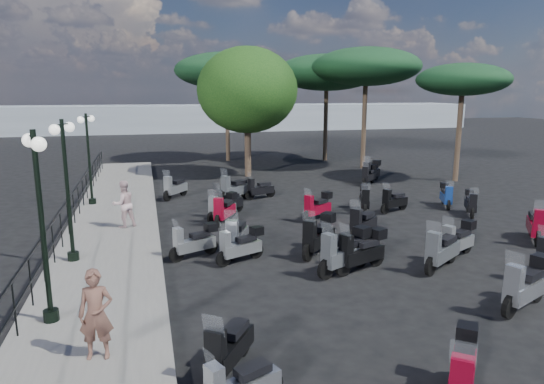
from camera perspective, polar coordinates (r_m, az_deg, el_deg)
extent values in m
plane|color=black|center=(15.71, 5.69, -5.53)|extent=(120.00, 120.00, 0.00)
cube|color=slate|center=(17.69, -18.16, -3.84)|extent=(3.00, 30.00, 0.15)
cylinder|color=black|center=(10.43, -28.03, -12.02)|extent=(0.04, 0.04, 1.10)
cylinder|color=black|center=(11.67, -26.53, -9.38)|extent=(0.04, 0.04, 1.10)
cylinder|color=black|center=(12.93, -25.33, -7.24)|extent=(0.04, 0.04, 1.10)
cylinder|color=black|center=(14.21, -24.36, -5.48)|extent=(0.04, 0.04, 1.10)
cylinder|color=black|center=(15.51, -23.56, -4.02)|extent=(0.04, 0.04, 1.10)
cylinder|color=black|center=(16.82, -22.88, -2.78)|extent=(0.04, 0.04, 1.10)
cylinder|color=black|center=(18.14, -22.30, -1.72)|extent=(0.04, 0.04, 1.10)
cylinder|color=black|center=(19.46, -21.80, -0.81)|extent=(0.04, 0.04, 1.10)
cylinder|color=black|center=(20.80, -21.36, -0.01)|extent=(0.04, 0.04, 1.10)
cylinder|color=black|center=(22.13, -20.98, 0.69)|extent=(0.04, 0.04, 1.10)
cylinder|color=black|center=(23.47, -20.64, 1.32)|extent=(0.04, 0.04, 1.10)
cylinder|color=black|center=(24.81, -20.33, 1.87)|extent=(0.04, 0.04, 1.10)
cylinder|color=black|center=(26.16, -20.06, 2.37)|extent=(0.04, 0.04, 1.10)
cylinder|color=black|center=(27.50, -19.82, 2.82)|extent=(0.04, 0.04, 1.10)
cylinder|color=black|center=(28.85, -19.59, 3.23)|extent=(0.04, 0.04, 1.10)
cylinder|color=black|center=(30.20, -19.39, 3.60)|extent=(0.04, 0.04, 1.10)
cube|color=black|center=(17.37, -22.71, -0.53)|extent=(0.04, 26.00, 0.04)
cube|color=black|center=(17.48, -22.58, -2.23)|extent=(0.04, 26.00, 0.04)
cylinder|color=black|center=(10.95, -24.54, -13.04)|extent=(0.31, 0.31, 0.23)
cylinder|color=black|center=(10.35, -25.39, -3.94)|extent=(0.11, 0.11, 3.82)
cylinder|color=black|center=(10.06, -26.28, 5.82)|extent=(0.35, 0.81, 0.04)
sphere|color=white|center=(10.49, -26.66, 5.45)|extent=(0.27, 0.27, 0.27)
sphere|color=white|center=(9.64, -25.75, 5.09)|extent=(0.27, 0.27, 0.27)
cylinder|color=black|center=(14.35, -22.33, -6.98)|extent=(0.31, 0.31, 0.23)
cylinder|color=black|center=(13.90, -22.90, 0.04)|extent=(0.10, 0.10, 3.81)
cylinder|color=black|center=(13.68, -23.49, 7.29)|extent=(0.27, 0.84, 0.04)
sphere|color=white|center=(14.08, -22.74, 7.06)|extent=(0.27, 0.27, 0.27)
sphere|color=white|center=(13.30, -24.22, 6.72)|extent=(0.27, 0.27, 0.27)
cylinder|color=black|center=(21.08, -20.37, -1.01)|extent=(0.29, 0.29, 0.22)
cylinder|color=black|center=(20.79, -20.71, 3.61)|extent=(0.10, 0.10, 3.65)
cylinder|color=black|center=(20.64, -21.06, 8.25)|extent=(0.35, 0.77, 0.04)
sphere|color=white|center=(21.00, -20.50, 8.09)|extent=(0.26, 0.26, 0.26)
sphere|color=white|center=(20.28, -21.59, 7.91)|extent=(0.26, 0.26, 0.26)
imported|color=brown|center=(9.00, -19.99, -13.37)|extent=(0.62, 0.44, 1.59)
imported|color=beige|center=(17.01, -17.05, -1.35)|extent=(0.95, 0.85, 1.59)
cube|color=black|center=(7.63, -2.27, -20.14)|extent=(0.60, 0.47, 0.13)
plane|color=white|center=(7.08, -7.24, -19.16)|extent=(0.20, 0.34, 0.33)
cylinder|color=black|center=(8.19, -6.82, -21.04)|extent=(0.35, 0.45, 0.48)
cylinder|color=black|center=(9.11, -3.38, -17.29)|extent=(0.35, 0.45, 0.48)
cube|color=black|center=(8.59, -4.87, -17.90)|extent=(1.00, 1.26, 0.34)
cube|color=black|center=(8.59, -4.42, -15.77)|extent=(0.58, 0.66, 0.14)
cube|color=black|center=(8.01, -6.65, -18.01)|extent=(0.37, 0.35, 0.70)
plane|color=white|center=(7.75, -6.93, -15.35)|extent=(0.36, 0.28, 0.37)
cylinder|color=black|center=(13.70, -4.76, -7.00)|extent=(0.31, 0.52, 0.52)
cylinder|color=black|center=(14.91, -3.57, -5.40)|extent=(0.31, 0.52, 0.52)
cube|color=#9A9EA5|center=(14.29, -4.10, -5.35)|extent=(0.91, 1.45, 0.37)
cube|color=black|center=(14.38, -3.95, -3.97)|extent=(0.56, 0.73, 0.15)
cube|color=#9A9EA5|center=(13.62, -4.71, -4.88)|extent=(0.40, 0.35, 0.76)
plane|color=white|center=(13.43, -4.81, -2.95)|extent=(0.41, 0.25, 0.41)
cylinder|color=black|center=(13.80, -11.18, -7.21)|extent=(0.44, 0.26, 0.44)
cylinder|color=black|center=(14.31, -7.22, -6.39)|extent=(0.44, 0.26, 0.44)
cube|color=#95989C|center=(14.02, -9.02, -6.12)|extent=(1.22, 0.77, 0.31)
cube|color=black|center=(14.01, -8.50, -5.00)|extent=(0.62, 0.48, 0.13)
cube|color=#95989C|center=(13.70, -10.97, -5.48)|extent=(0.30, 0.33, 0.64)
plane|color=white|center=(13.56, -11.25, -3.85)|extent=(0.21, 0.35, 0.34)
cube|color=black|center=(14.15, -7.22, -4.11)|extent=(0.41, 0.40, 0.24)
cylinder|color=black|center=(16.94, -6.37, -3.42)|extent=(0.33, 0.46, 0.48)
cylinder|color=black|center=(18.01, -4.89, -2.47)|extent=(0.33, 0.46, 0.48)
cube|color=maroon|center=(17.47, -5.55, -2.32)|extent=(0.96, 1.28, 0.34)
cube|color=black|center=(17.56, -5.36, -1.31)|extent=(0.57, 0.66, 0.14)
cube|color=maroon|center=(16.90, -6.30, -1.85)|extent=(0.37, 0.34, 0.70)
plane|color=white|center=(16.75, -6.41, -0.41)|extent=(0.36, 0.26, 0.37)
cylinder|color=black|center=(21.35, -12.21, -0.42)|extent=(0.38, 0.45, 0.49)
cylinder|color=black|center=(22.33, -10.40, 0.19)|extent=(0.38, 0.45, 0.49)
cube|color=#95989C|center=(21.84, -11.23, 0.39)|extent=(1.09, 1.25, 0.35)
cube|color=black|center=(21.93, -11.00, 1.20)|extent=(0.62, 0.67, 0.14)
cube|color=#95989C|center=(21.32, -12.14, 0.85)|extent=(0.38, 0.36, 0.71)
plane|color=white|center=(21.20, -12.29, 2.04)|extent=(0.35, 0.30, 0.38)
cylinder|color=black|center=(8.94, 21.62, -18.79)|extent=(0.38, 0.43, 0.48)
cube|color=maroon|center=(8.37, 21.47, -19.58)|extent=(1.09, 1.22, 0.34)
cube|color=black|center=(8.38, 21.69, -17.35)|extent=(0.61, 0.65, 0.14)
cube|color=maroon|center=(7.74, 21.34, -19.92)|extent=(0.37, 0.36, 0.70)
plane|color=white|center=(7.47, 21.57, -17.21)|extent=(0.34, 0.30, 0.37)
cube|color=black|center=(8.66, 21.96, -15.07)|extent=(0.46, 0.47, 0.26)
cylinder|color=black|center=(12.41, 6.36, -9.02)|extent=(0.53, 0.33, 0.54)
cylinder|color=black|center=(13.36, 10.37, -7.61)|extent=(0.53, 0.33, 0.54)
cube|color=#55595D|center=(12.85, 8.63, -7.39)|extent=(1.48, 0.97, 0.38)
cube|color=black|center=(12.89, 9.24, -5.88)|extent=(0.75, 0.59, 0.16)
cube|color=#55595D|center=(12.30, 6.70, -6.68)|extent=(0.37, 0.41, 0.78)
plane|color=white|center=(12.10, 6.54, -4.49)|extent=(0.26, 0.42, 0.42)
cube|color=black|center=(13.16, 10.54, -4.64)|extent=(0.50, 0.49, 0.29)
cylinder|color=black|center=(13.63, 4.25, -7.08)|extent=(0.45, 0.44, 0.52)
cylinder|color=black|center=(14.76, 6.55, -5.64)|extent=(0.45, 0.44, 0.52)
cube|color=black|center=(14.18, 5.56, -5.51)|extent=(1.27, 1.26, 0.37)
cube|color=black|center=(14.25, 5.90, -4.15)|extent=(0.70, 0.69, 0.15)
cube|color=black|center=(13.55, 4.45, -4.96)|extent=(0.40, 0.40, 0.76)
plane|color=white|center=(13.36, 4.36, -3.02)|extent=(0.35, 0.36, 0.41)
cube|color=black|center=(14.58, 6.65, -2.99)|extent=(0.51, 0.51, 0.28)
cylinder|color=black|center=(18.24, -6.55, -2.32)|extent=(0.45, 0.37, 0.48)
cylinder|color=black|center=(19.07, -3.99, -1.64)|extent=(0.45, 0.37, 0.48)
cube|color=black|center=(18.64, -5.15, -1.40)|extent=(1.25, 1.05, 0.34)
cube|color=black|center=(18.70, -4.80, -0.48)|extent=(0.66, 0.60, 0.14)
cube|color=black|center=(18.19, -6.40, -0.86)|extent=(0.36, 0.37, 0.70)
plane|color=white|center=(18.05, -6.57, 0.50)|extent=(0.29, 0.35, 0.37)
cylinder|color=black|center=(17.48, -7.08, -3.00)|extent=(0.40, 0.37, 0.45)
cylinder|color=black|center=(18.32, -4.77, -2.26)|extent=(0.40, 0.37, 0.45)
cube|color=#9A9EA5|center=(17.89, -5.81, -2.06)|extent=(1.13, 1.05, 0.32)
cube|color=black|center=(17.95, -5.51, -1.14)|extent=(0.61, 0.59, 0.13)
cube|color=#9A9EA5|center=(17.43, -6.95, -1.57)|extent=(0.34, 0.35, 0.66)
plane|color=white|center=(17.30, -7.11, -0.24)|extent=(0.29, 0.32, 0.35)
cube|color=black|center=(18.20, -4.77, -0.40)|extent=(0.44, 0.44, 0.24)
cylinder|color=black|center=(20.49, -5.63, -0.64)|extent=(0.50, 0.40, 0.54)
cylinder|color=black|center=(21.43, -3.09, -0.05)|extent=(0.50, 0.40, 0.54)
cube|color=#55595D|center=(20.95, -4.23, 0.22)|extent=(1.40, 1.16, 0.38)
cube|color=black|center=(21.03, -3.89, 1.14)|extent=(0.74, 0.66, 0.16)
cube|color=#55595D|center=(20.45, -5.48, 0.80)|extent=(0.40, 0.42, 0.78)
plane|color=white|center=(20.31, -5.64, 2.17)|extent=(0.32, 0.40, 0.42)
cylinder|color=black|center=(11.49, 26.15, -12.01)|extent=(0.52, 0.31, 0.52)
cylinder|color=black|center=(12.62, 28.75, -10.15)|extent=(0.52, 0.31, 0.52)
cube|color=#9A9EA5|center=(12.03, 27.71, -10.09)|extent=(1.45, 0.92, 0.37)
cube|color=black|center=(12.09, 28.21, -8.49)|extent=(0.73, 0.57, 0.15)
cube|color=#9A9EA5|center=(11.39, 26.58, -9.55)|extent=(0.35, 0.40, 0.76)
plane|color=white|center=(11.17, 26.67, -7.29)|extent=(0.25, 0.41, 0.41)
cube|color=black|center=(12.41, 29.11, -7.11)|extent=(0.48, 0.47, 0.28)
cylinder|color=black|center=(12.68, 8.39, -8.70)|extent=(0.50, 0.28, 0.50)
cylinder|color=black|center=(13.54, 12.21, -7.51)|extent=(0.50, 0.28, 0.50)
cube|color=black|center=(13.08, 10.56, -7.27)|extent=(1.39, 0.82, 0.35)
cube|color=black|center=(13.11, 11.14, -5.90)|extent=(0.70, 0.52, 0.15)
cube|color=black|center=(12.58, 8.73, -6.57)|extent=(0.33, 0.37, 0.73)
plane|color=white|center=(12.40, 8.59, -4.58)|extent=(0.22, 0.40, 0.39)
cube|color=black|center=(13.36, 12.40, -4.79)|extent=(0.45, 0.44, 0.27)
cylinder|color=black|center=(15.36, 9.65, -5.08)|extent=(0.45, 0.40, 0.50)
cylinder|color=black|center=(16.45, 11.55, -4.01)|extent=(0.45, 0.40, 0.50)
cube|color=black|center=(15.90, 10.73, -3.83)|extent=(1.26, 1.14, 0.35)
cube|color=black|center=(15.98, 11.04, -2.68)|extent=(0.68, 0.64, 0.15)
cube|color=black|center=(15.30, 9.84, -3.29)|extent=(0.38, 0.39, 0.73)
plane|color=white|center=(15.13, 9.80, -1.62)|extent=(0.32, 0.36, 0.39)
cylinder|color=black|center=(17.56, 4.19, -2.87)|extent=(0.43, 0.32, 0.45)
cylinder|color=black|center=(18.43, 6.40, -2.21)|extent=(0.43, 0.32, 0.45)
cube|color=maroon|center=(17.98, 5.42, -1.98)|extent=(1.21, 0.92, 0.32)
cube|color=black|center=(18.05, 5.75, -1.08)|extent=(0.63, 0.54, 0.13)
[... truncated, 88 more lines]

